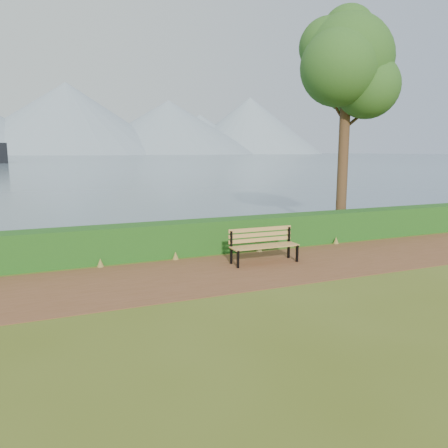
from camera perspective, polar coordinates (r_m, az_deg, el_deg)
name	(u,v)px	position (r m, az deg, el deg)	size (l,w,h in m)	color
ground	(240,274)	(11.20, 2.12, -6.52)	(140.00, 140.00, 0.00)	#495819
path	(235,271)	(11.46, 1.48, -6.12)	(40.00, 3.40, 0.01)	brown
hedge	(205,236)	(13.42, -2.53, -1.63)	(32.00, 0.85, 1.00)	#144012
water	(48,156)	(269.82, -21.95, 8.20)	(700.00, 510.00, 0.00)	#445A6D
mountains	(32,122)	(416.56, -23.84, 12.13)	(585.00, 190.00, 70.00)	gray
bench	(263,243)	(12.24, 5.11, -2.46)	(1.95, 0.61, 0.97)	black
tree	(347,65)	(17.25, 15.82, 19.30)	(3.99, 3.55, 8.24)	#372416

